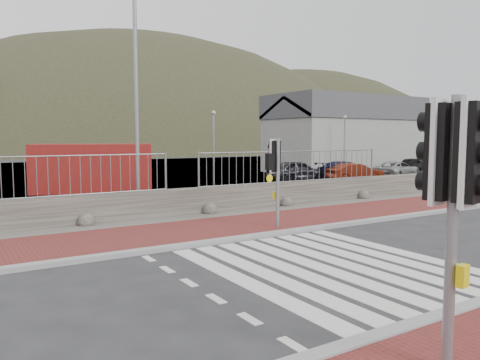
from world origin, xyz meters
TOP-DOWN VIEW (x-y plane):
  - ground at (0.00, 0.00)m, footprint 220.00×220.00m
  - sidewalk_far at (0.00, 4.50)m, footprint 40.00×3.00m
  - kerb_near at (0.00, -3.00)m, footprint 40.00×0.25m
  - kerb_far at (0.00, 3.00)m, footprint 40.00×0.25m
  - zebra_crossing at (-0.00, 0.00)m, footprint 4.62×5.60m
  - gravel_strip at (0.00, 6.50)m, footprint 40.00×1.50m
  - stone_wall at (0.00, 7.30)m, footprint 40.00×0.60m
  - railing at (0.00, 7.15)m, footprint 18.07×0.07m
  - quay at (0.00, 27.90)m, footprint 120.00×40.00m
  - water at (0.00, 62.90)m, footprint 220.00×50.00m
  - harbor_building at (20.00, 19.90)m, footprint 12.20×6.20m
  - hills_backdrop at (6.74, 87.90)m, footprint 254.00×90.00m
  - traffic_signal_near at (-2.03, -3.99)m, footprint 0.48×0.34m
  - traffic_signal_far at (1.29, 3.64)m, footprint 0.63×0.27m
  - streetlight at (-1.08, 8.06)m, footprint 1.57×0.63m
  - shipping_container at (-0.61, 16.21)m, footprint 6.00×3.90m
  - car_a at (11.14, 14.84)m, footprint 3.95×2.13m
  - car_b at (13.78, 12.72)m, footprint 3.58×1.90m
  - car_c at (14.25, 14.12)m, footprint 4.27×2.29m
  - car_d at (18.17, 13.34)m, footprint 4.21×2.66m
  - car_e at (21.58, 14.44)m, footprint 3.85×1.96m

SIDE VIEW (x-z plane):
  - hills_backdrop at x=6.74m, z-range -73.05..26.95m
  - ground at x=0.00m, z-range 0.00..0.00m
  - quay at x=0.00m, z-range -0.25..0.25m
  - water at x=0.00m, z-range -0.03..0.03m
  - zebra_crossing at x=0.00m, z-range 0.00..0.01m
  - gravel_strip at x=0.00m, z-range 0.00..0.06m
  - sidewalk_far at x=0.00m, z-range 0.00..0.08m
  - kerb_near at x=0.00m, z-range -0.01..0.11m
  - kerb_far at x=0.00m, z-range -0.01..0.11m
  - stone_wall at x=0.00m, z-range 0.00..0.90m
  - car_d at x=18.17m, z-range 0.00..1.08m
  - car_b at x=13.78m, z-range 0.00..1.12m
  - car_c at x=14.25m, z-range 0.00..1.18m
  - car_e at x=21.58m, z-range 0.00..1.26m
  - car_a at x=11.14m, z-range 0.00..1.28m
  - shipping_container at x=-0.61m, z-range 0.00..2.32m
  - railing at x=0.00m, z-range 1.21..2.43m
  - traffic_signal_far at x=1.29m, z-range 0.58..3.19m
  - traffic_signal_near at x=-2.03m, z-range 0.68..3.75m
  - harbor_building at x=20.00m, z-range 0.03..5.83m
  - streetlight at x=-1.08m, z-range 0.48..8.08m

